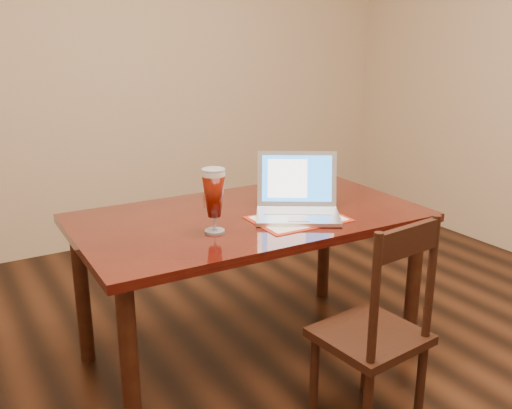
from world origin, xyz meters
TOP-DOWN VIEW (x-y plane):
  - dining_table at (-0.03, 0.64)m, footprint 1.55×0.89m
  - dining_chair at (0.13, -0.04)m, footprint 0.40×0.39m

SIDE VIEW (x-z plane):
  - dining_chair at x=0.13m, z-range -0.03..0.85m
  - dining_table at x=-0.03m, z-range 0.15..1.13m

